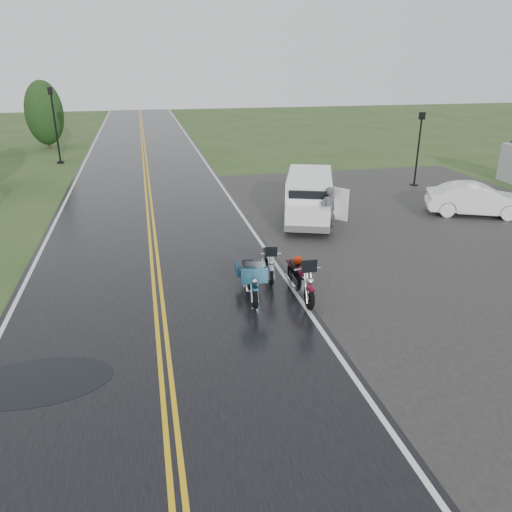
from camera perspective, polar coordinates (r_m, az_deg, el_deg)
The scene contains 12 objects.
ground at distance 12.45m, azimuth -10.72°, elevation -8.64°, with size 120.00×120.00×0.00m, color #2D471E.
road at distance 21.71m, azimuth -11.99°, elevation 4.53°, with size 8.00×100.00×0.04m, color black.
parking_pad at distance 20.28m, azimuth 21.22°, elevation 2.30°, with size 14.00×24.00×0.03m, color black.
motorcycle_red at distance 13.00m, azimuth 6.15°, elevation -3.68°, with size 0.82×2.26×1.34m, color #5D0A1C, non-canonical shape.
motorcycle_teal at distance 13.00m, azimuth -0.15°, elevation -3.65°, with size 0.80×2.20×1.30m, color #042334, non-canonical shape.
motorcycle_silver at distance 14.39m, azimuth 1.78°, elevation -1.46°, with size 0.70×1.91×1.13m, color #A9ABB1, non-canonical shape.
van_white at distance 18.99m, azimuth 3.72°, elevation 5.50°, with size 1.83×4.89×1.92m, color white, non-canonical shape.
person_at_van at distance 18.97m, azimuth 8.23°, elevation 5.11°, with size 0.66×0.43×1.80m, color #47474C.
sedan_white at distance 23.12m, azimuth 23.89°, elevation 5.84°, with size 1.41×4.04×1.33m, color white.
lamp_post_far_left at distance 34.63m, azimuth -21.95°, elevation 13.65°, with size 0.40×0.40×4.72m, color black, non-canonical shape.
lamp_post_far_right at distance 27.51m, azimuth 18.04°, elevation 11.51°, with size 0.33×0.33×3.80m, color black, non-canonical shape.
tree_left_far at distance 41.07m, azimuth -22.94°, elevation 14.14°, with size 2.72×2.72×4.19m, color #1E3D19, non-canonical shape.
Camera 1 is at (-0.10, -10.82, 6.16)m, focal length 35.00 mm.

